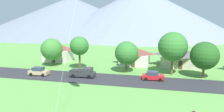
{
  "coord_description": "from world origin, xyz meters",
  "views": [
    {
      "loc": [
        4.65,
        -11.4,
        12.33
      ],
      "look_at": [
        -1.94,
        16.29,
        7.12
      ],
      "focal_mm": 34.86,
      "sensor_mm": 36.0,
      "label": 1
    }
  ],
  "objects": [
    {
      "name": "parked_car_red_mid_west",
      "position": [
        2.94,
        30.37,
        0.87
      ],
      "size": [
        4.28,
        2.23,
        1.68
      ],
      "color": "red",
      "rests_on": "road_strip"
    },
    {
      "name": "tree_near_right",
      "position": [
        -22.34,
        37.13,
        4.24
      ],
      "size": [
        5.41,
        5.41,
        6.95
      ],
      "color": "#4C3823",
      "rests_on": "ground"
    },
    {
      "name": "tree_near_left",
      "position": [
        6.61,
        35.41,
        6.08
      ],
      "size": [
        6.16,
        6.16,
        9.17
      ],
      "color": "brown",
      "rests_on": "ground"
    },
    {
      "name": "pickup_truck_charcoal_west_side",
      "position": [
        -11.07,
        29.14,
        1.06
      ],
      "size": [
        5.28,
        2.48,
        1.99
      ],
      "color": "#333338",
      "rests_on": "road_strip"
    },
    {
      "name": "tree_left_of_center",
      "position": [
        -14.25,
        35.33,
        5.57
      ],
      "size": [
        4.39,
        4.39,
        7.8
      ],
      "color": "brown",
      "rests_on": "ground"
    },
    {
      "name": "house_rightmost",
      "position": [
        -23.86,
        43.61,
        2.51
      ],
      "size": [
        7.63,
        6.65,
        4.84
      ],
      "color": "beige",
      "rests_on": "ground"
    },
    {
      "name": "road_strip",
      "position": [
        0.0,
        28.86,
        0.04
      ],
      "size": [
        160.0,
        7.79,
        0.08
      ],
      "primitive_type": "cube",
      "color": "#2D2D33",
      "rests_on": "ground"
    },
    {
      "name": "mountain_east_ridge",
      "position": [
        -61.76,
        139.43,
        13.16
      ],
      "size": [
        127.01,
        127.01,
        26.31
      ],
      "primitive_type": "cone",
      "color": "slate",
      "rests_on": "ground"
    },
    {
      "name": "parked_car_tan_west_end",
      "position": [
        -20.71,
        28.33,
        0.87
      ],
      "size": [
        4.26,
        2.19,
        1.68
      ],
      "color": "tan",
      "rests_on": "road_strip"
    },
    {
      "name": "tree_far_right",
      "position": [
        12.77,
        34.4,
        4.58
      ],
      "size": [
        5.64,
        5.64,
        7.41
      ],
      "color": "brown",
      "rests_on": "ground"
    },
    {
      "name": "mountain_west_ridge",
      "position": [
        -10.96,
        137.81,
        15.7
      ],
      "size": [
        121.43,
        121.43,
        31.4
      ],
      "primitive_type": "cone",
      "color": "gray",
      "rests_on": "ground"
    },
    {
      "name": "house_leftmost",
      "position": [
        -2.37,
        43.88,
        2.26
      ],
      "size": [
        7.83,
        7.84,
        4.36
      ],
      "color": "silver",
      "rests_on": "ground"
    },
    {
      "name": "house_left_center",
      "position": [
        8.75,
        44.59,
        2.26
      ],
      "size": [
        9.98,
        8.19,
        4.37
      ],
      "color": "beige",
      "rests_on": "ground"
    },
    {
      "name": "tree_right_of_center",
      "position": [
        -3.11,
        35.04,
        4.37
      ],
      "size": [
        5.19,
        5.19,
        6.98
      ],
      "color": "brown",
      "rests_on": "ground"
    }
  ]
}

